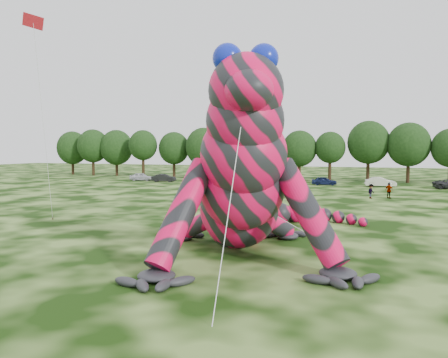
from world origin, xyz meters
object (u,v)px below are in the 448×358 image
(tree_0, at_px, (73,153))
(tree_7, at_px, (267,154))
(tree_2, at_px, (117,153))
(tree_11, at_px, (408,153))
(spectator_3, at_px, (389,190))
(spectator_1, at_px, (247,192))
(car_4, at_px, (324,181))
(car_1, at_px, (164,178))
(tree_8, at_px, (299,156))
(spectator_2, at_px, (371,191))
(inflatable_gecko, at_px, (237,156))
(car_2, at_px, (232,178))
(tree_3, at_px, (143,154))
(car_3, at_px, (271,179))
(tree_9, at_px, (330,156))
(tree_6, at_px, (228,154))
(tree_4, at_px, (174,154))
(tree_5, at_px, (204,153))
(car_0, at_px, (141,177))
(spectator_0, at_px, (243,193))
(flying_kite, at_px, (35,37))
(car_5, at_px, (380,182))
(spectator_5, at_px, (310,202))
(tree_10, at_px, (368,151))
(tree_1, at_px, (93,152))

(tree_0, distance_m, tree_7, 44.54)
(tree_2, distance_m, tree_11, 56.81)
(spectator_3, height_order, spectator_1, spectator_1)
(car_4, bearing_deg, car_1, 86.25)
(tree_8, bearing_deg, spectator_2, -63.87)
(inflatable_gecko, relative_size, car_2, 3.87)
(tree_3, distance_m, car_3, 29.29)
(tree_9, bearing_deg, car_1, -157.73)
(car_1, height_order, car_3, car_3)
(tree_6, bearing_deg, tree_11, 2.76)
(car_1, xyz_separation_m, spectator_2, (33.86, -14.69, 0.16))
(tree_4, height_order, car_1, tree_4)
(tree_5, relative_size, car_2, 1.79)
(car_3, bearing_deg, car_0, 105.12)
(car_2, height_order, car_3, car_2)
(tree_7, xyz_separation_m, spectator_0, (5.03, -31.99, -3.92))
(flying_kite, xyz_separation_m, car_5, (23.85, 43.53, -12.89))
(tree_4, bearing_deg, tree_2, 179.79)
(car_1, height_order, car_5, car_5)
(flying_kite, distance_m, tree_0, 68.32)
(tree_0, height_order, tree_2, tree_2)
(spectator_3, bearing_deg, spectator_2, 58.96)
(tree_6, bearing_deg, car_0, -145.98)
(inflatable_gecko, height_order, spectator_2, inflatable_gecko)
(tree_5, xyz_separation_m, spectator_3, (33.26, -25.99, -3.97))
(tree_7, bearing_deg, spectator_5, -71.04)
(tree_0, xyz_separation_m, tree_5, (31.43, -0.80, 0.14))
(tree_10, height_order, car_1, tree_10)
(tree_10, bearing_deg, spectator_1, -109.62)
(tree_11, bearing_deg, tree_4, 179.32)
(tree_6, relative_size, tree_7, 1.00)
(tree_6, bearing_deg, car_4, -23.47)
(tree_1, distance_m, spectator_0, 54.74)
(spectator_1, bearing_deg, tree_0, -167.25)
(tree_9, bearing_deg, tree_11, 3.82)
(car_4, distance_m, car_5, 8.29)
(tree_4, distance_m, spectator_5, 51.92)
(car_2, height_order, spectator_1, spectator_1)
(tree_0, relative_size, tree_3, 1.01)
(spectator_3, bearing_deg, spectator_5, 101.30)
(car_5, bearing_deg, tree_10, 4.15)
(tree_5, distance_m, spectator_3, 42.40)
(tree_6, height_order, spectator_2, tree_6)
(tree_6, relative_size, car_3, 1.93)
(car_0, distance_m, car_3, 23.25)
(tree_10, bearing_deg, inflatable_gecko, -96.68)
(car_3, bearing_deg, tree_0, 88.76)
(inflatable_gecko, height_order, spectator_1, inflatable_gecko)
(inflatable_gecko, xyz_separation_m, tree_4, (-30.59, 55.26, -0.75))
(spectator_2, bearing_deg, tree_10, 31.77)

